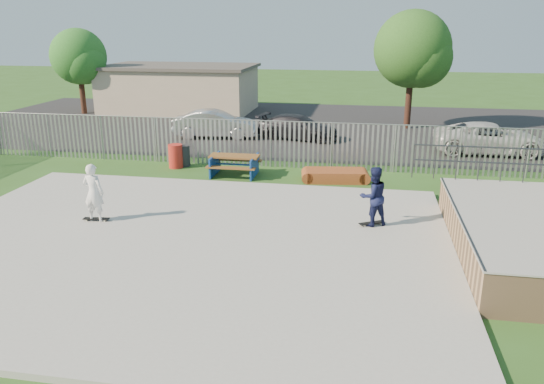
% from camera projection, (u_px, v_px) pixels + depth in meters
% --- Properties ---
extents(ground, '(120.00, 120.00, 0.00)m').
position_uv_depth(ground, '(178.00, 247.00, 14.73)').
color(ground, '#2D521C').
rests_on(ground, ground).
extents(concrete_slab, '(15.00, 12.00, 0.15)m').
position_uv_depth(concrete_slab, '(178.00, 244.00, 14.71)').
color(concrete_slab, '#A1A19C').
rests_on(concrete_slab, ground).
extents(quarter_pipe, '(5.50, 7.05, 2.19)m').
position_uv_depth(quarter_pipe, '(534.00, 237.00, 13.96)').
color(quarter_pipe, tan).
rests_on(quarter_pipe, ground).
extents(fence, '(26.04, 16.02, 2.00)m').
position_uv_depth(fence, '(248.00, 171.00, 18.56)').
color(fence, gray).
rests_on(fence, ground).
extents(picnic_table, '(2.00, 1.64, 0.84)m').
position_uv_depth(picnic_table, '(234.00, 165.00, 21.56)').
color(picnic_table, brown).
rests_on(picnic_table, ground).
extents(funbox, '(2.33, 1.39, 0.44)m').
position_uv_depth(funbox, '(335.00, 175.00, 20.85)').
color(funbox, brown).
rests_on(funbox, ground).
extents(trash_bin_red, '(0.61, 0.61, 1.01)m').
position_uv_depth(trash_bin_red, '(176.00, 156.00, 22.71)').
color(trash_bin_red, '#B4241B').
rests_on(trash_bin_red, ground).
extents(trash_bin_grey, '(0.55, 0.55, 0.91)m').
position_uv_depth(trash_bin_grey, '(184.00, 156.00, 22.97)').
color(trash_bin_grey, black).
rests_on(trash_bin_grey, ground).
extents(parking_lot, '(40.00, 18.00, 0.02)m').
position_uv_depth(parking_lot, '(283.00, 125.00, 32.56)').
color(parking_lot, black).
rests_on(parking_lot, ground).
extents(car_silver, '(4.63, 2.14, 1.47)m').
position_uv_depth(car_silver, '(215.00, 124.00, 28.60)').
color(car_silver, silver).
rests_on(car_silver, parking_lot).
extents(car_dark, '(4.66, 2.68, 1.27)m').
position_uv_depth(car_dark, '(298.00, 127.00, 28.28)').
color(car_dark, black).
rests_on(car_dark, parking_lot).
extents(car_white, '(5.22, 2.43, 1.45)m').
position_uv_depth(car_white, '(490.00, 138.00, 25.08)').
color(car_white, silver).
rests_on(car_white, parking_lot).
extents(building, '(10.40, 6.40, 3.20)m').
position_uv_depth(building, '(180.00, 88.00, 37.15)').
color(building, '#B8A68D').
rests_on(building, ground).
extents(tree_left, '(3.69, 3.69, 5.69)m').
position_uv_depth(tree_left, '(78.00, 57.00, 35.44)').
color(tree_left, '#3F2319').
rests_on(tree_left, ground).
extents(tree_mid, '(4.37, 4.37, 6.74)m').
position_uv_depth(tree_mid, '(413.00, 49.00, 30.09)').
color(tree_mid, '#381F16').
rests_on(tree_mid, ground).
extents(skateboard_a, '(0.79, 0.57, 0.08)m').
position_uv_depth(skateboard_a, '(372.00, 224.00, 15.91)').
color(skateboard_a, black).
rests_on(skateboard_a, concrete_slab).
extents(skateboard_b, '(0.82, 0.29, 0.08)m').
position_uv_depth(skateboard_b, '(96.00, 219.00, 16.26)').
color(skateboard_b, black).
rests_on(skateboard_b, concrete_slab).
extents(skater_navy, '(1.10, 1.03, 1.80)m').
position_uv_depth(skater_navy, '(373.00, 196.00, 15.65)').
color(skater_navy, '#151A42').
rests_on(skater_navy, concrete_slab).
extents(skater_white, '(0.68, 0.47, 1.80)m').
position_uv_depth(skater_white, '(94.00, 193.00, 16.00)').
color(skater_white, white).
rests_on(skater_white, concrete_slab).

